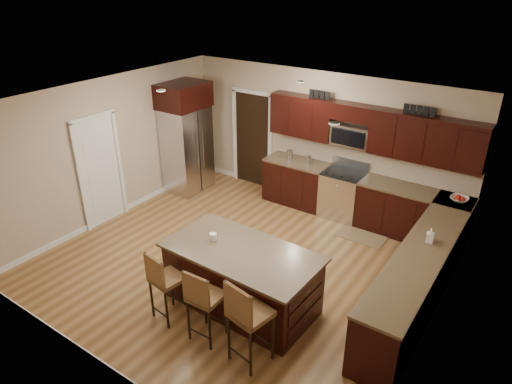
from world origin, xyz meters
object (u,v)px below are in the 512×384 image
Objects in this scene: range at (343,194)px; stool_right at (246,315)px; island at (242,280)px; stool_left at (163,279)px; stool_mid at (203,298)px; refrigerator at (186,137)px.

stool_right is at bearing -81.03° from range.
stool_left is (-0.69, -0.84, 0.23)m from island.
stool_left is at bearing -100.05° from range.
stool_left is at bearing 178.00° from stool_mid.
range reaches higher than stool_left.
refrigerator is (-3.95, 3.33, 0.46)m from stool_right.
range is at bearing 90.72° from island.
island is at bearing 139.58° from stool_right.
stool_mid is (-0.03, -4.11, 0.20)m from range.
stool_left is 0.89× the size of stool_right.
range is 1.02× the size of stool_mid.
range is 3.26m from island.
stool_mid is at bearing 8.66° from stool_left.
island is 0.88m from stool_mid.
stool_mid is 0.46× the size of refrigerator.
stool_left is at bearing -169.83° from stool_right.
range is 0.47× the size of refrigerator.
island is 1.11m from stool_left.
refrigerator is (-2.57, 3.32, 0.54)m from stool_left.
stool_left is at bearing -52.27° from refrigerator.
stool_left is 1.38m from stool_right.
island is 1.85× the size of stool_right.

